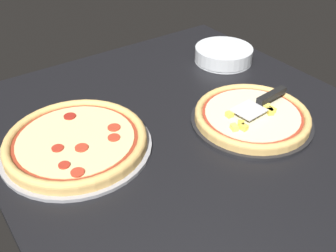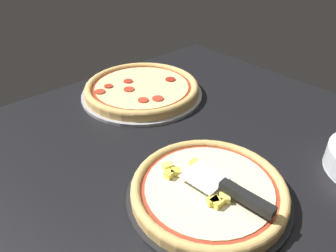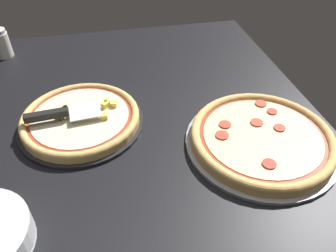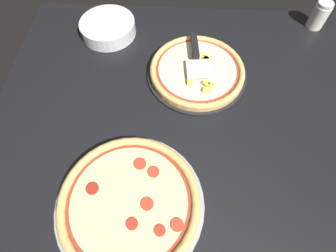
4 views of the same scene
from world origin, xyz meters
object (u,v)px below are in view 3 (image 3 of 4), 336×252
(pizza_front, at_px, (81,118))
(serving_spatula, at_px, (56,114))
(pizza_back, at_px, (262,137))
(parmesan_shaker, at_px, (1,43))

(pizza_front, xyz_separation_m, serving_spatula, (0.01, -0.06, 0.03))
(pizza_front, xyz_separation_m, pizza_back, (0.19, 0.48, 0.00))
(pizza_front, distance_m, serving_spatula, 0.07)
(pizza_back, distance_m, parmesan_shaker, 1.03)
(parmesan_shaker, bearing_deg, serving_spatula, 24.53)
(pizza_back, relative_size, serving_spatula, 1.83)
(parmesan_shaker, bearing_deg, pizza_back, 48.68)
(pizza_front, relative_size, parmesan_shaker, 3.16)
(pizza_back, bearing_deg, pizza_front, -111.31)
(serving_spatula, xyz_separation_m, parmesan_shaker, (-0.50, -0.23, -0.00))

